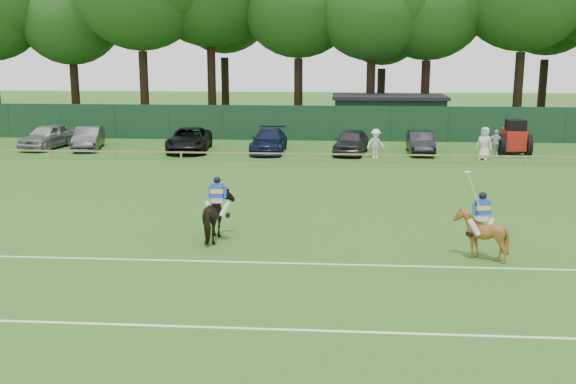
# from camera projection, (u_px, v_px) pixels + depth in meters

# --- Properties ---
(ground) EXTENTS (160.00, 160.00, 0.00)m
(ground) POSITION_uv_depth(u_px,v_px,m) (266.00, 253.00, 21.88)
(ground) COLOR #1E4C14
(ground) RESTS_ON ground
(horse_dark) EXTENTS (0.94, 2.03, 1.71)m
(horse_dark) POSITION_uv_depth(u_px,v_px,m) (218.00, 217.00, 23.14)
(horse_dark) COLOR black
(horse_dark) RESTS_ON ground
(horse_chestnut) EXTENTS (1.64, 1.75, 1.59)m
(horse_chestnut) POSITION_uv_depth(u_px,v_px,m) (480.00, 234.00, 21.17)
(horse_chestnut) COLOR brown
(horse_chestnut) RESTS_ON ground
(sedan_silver) EXTENTS (2.59, 4.95, 1.61)m
(sedan_silver) POSITION_uv_depth(u_px,v_px,m) (47.00, 136.00, 44.33)
(sedan_silver) COLOR #9FA2A4
(sedan_silver) RESTS_ON ground
(sedan_grey) EXTENTS (2.45, 4.69, 1.47)m
(sedan_grey) POSITION_uv_depth(u_px,v_px,m) (88.00, 138.00, 43.98)
(sedan_grey) COLOR #313234
(sedan_grey) RESTS_ON ground
(suv_black) EXTENTS (2.94, 5.60, 1.50)m
(suv_black) POSITION_uv_depth(u_px,v_px,m) (189.00, 140.00, 43.11)
(suv_black) COLOR black
(suv_black) RESTS_ON ground
(sedan_navy) EXTENTS (2.12, 5.08, 1.47)m
(sedan_navy) POSITION_uv_depth(u_px,v_px,m) (269.00, 141.00, 42.68)
(sedan_navy) COLOR #101934
(sedan_navy) RESTS_ON ground
(hatch_grey) EXTENTS (2.56, 4.74, 1.53)m
(hatch_grey) POSITION_uv_depth(u_px,v_px,m) (351.00, 142.00, 42.05)
(hatch_grey) COLOR #29292B
(hatch_grey) RESTS_ON ground
(estate_black) EXTENTS (1.54, 4.27, 1.40)m
(estate_black) POSITION_uv_depth(u_px,v_px,m) (421.00, 143.00, 42.17)
(estate_black) COLOR black
(estate_black) RESTS_ON ground
(spectator_left) EXTENTS (1.28, 1.00, 1.74)m
(spectator_left) POSITION_uv_depth(u_px,v_px,m) (376.00, 143.00, 40.60)
(spectator_left) COLOR white
(spectator_left) RESTS_ON ground
(spectator_mid) EXTENTS (0.98, 0.42, 1.67)m
(spectator_mid) POSITION_uv_depth(u_px,v_px,m) (495.00, 143.00, 40.87)
(spectator_mid) COLOR beige
(spectator_mid) RESTS_ON ground
(spectator_right) EXTENTS (1.13, 1.05, 1.94)m
(spectator_right) POSITION_uv_depth(u_px,v_px,m) (484.00, 143.00, 39.83)
(spectator_right) COLOR silver
(spectator_right) RESTS_ON ground
(rider_dark) EXTENTS (0.94, 0.37, 1.41)m
(rider_dark) POSITION_uv_depth(u_px,v_px,m) (217.00, 195.00, 22.97)
(rider_dark) COLOR silver
(rider_dark) RESTS_ON ground
(rider_chestnut) EXTENTS (0.98, 0.52, 2.05)m
(rider_chestnut) POSITION_uv_depth(u_px,v_px,m) (482.00, 212.00, 21.01)
(rider_chestnut) COLOR silver
(rider_chestnut) RESTS_ON ground
(pitch_lines) EXTENTS (60.00, 5.10, 0.01)m
(pitch_lines) POSITION_uv_depth(u_px,v_px,m) (252.00, 291.00, 18.47)
(pitch_lines) COLOR silver
(pitch_lines) RESTS_ON ground
(pitch_rail) EXTENTS (62.10, 0.10, 0.50)m
(pitch_rail) POSITION_uv_depth(u_px,v_px,m) (299.00, 154.00, 39.33)
(pitch_rail) COLOR #997F5B
(pitch_rail) RESTS_ON ground
(perimeter_fence) EXTENTS (92.08, 0.08, 2.50)m
(perimeter_fence) POSITION_uv_depth(u_px,v_px,m) (306.00, 123.00, 47.94)
(perimeter_fence) COLOR #14351E
(perimeter_fence) RESTS_ON ground
(utility_shed) EXTENTS (8.40, 4.40, 3.04)m
(utility_shed) POSITION_uv_depth(u_px,v_px,m) (388.00, 116.00, 50.36)
(utility_shed) COLOR #14331E
(utility_shed) RESTS_ON ground
(tree_row) EXTENTS (96.00, 12.00, 21.00)m
(tree_row) POSITION_uv_depth(u_px,v_px,m) (335.00, 128.00, 55.85)
(tree_row) COLOR #26561C
(tree_row) RESTS_ON ground
(tractor) EXTENTS (1.94, 2.74, 2.22)m
(tractor) POSITION_uv_depth(u_px,v_px,m) (514.00, 138.00, 41.51)
(tractor) COLOR #AC190F
(tractor) RESTS_ON ground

